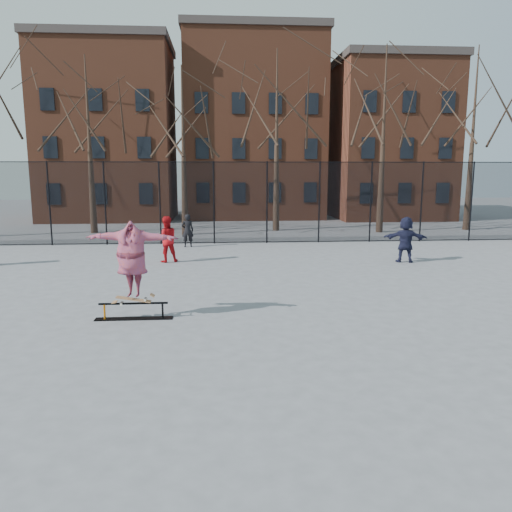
{
  "coord_description": "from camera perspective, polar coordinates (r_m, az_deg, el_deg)",
  "views": [
    {
      "loc": [
        -1.14,
        -11.43,
        3.65
      ],
      "look_at": [
        -0.19,
        1.5,
        1.37
      ],
      "focal_mm": 35.0,
      "sensor_mm": 36.0,
      "label": 1
    }
  ],
  "objects": [
    {
      "name": "rowhouses",
      "position": [
        37.55,
        -1.41,
        13.65
      ],
      "size": [
        29.0,
        7.0,
        13.0
      ],
      "color": "brown",
      "rests_on": "ground"
    },
    {
      "name": "skateboard",
      "position": [
        12.59,
        -13.81,
        -4.94
      ],
      "size": [
        0.91,
        0.22,
        0.11
      ],
      "primitive_type": null,
      "color": "#9D693E",
      "rests_on": "skate_rail"
    },
    {
      "name": "skate_rail",
      "position": [
        12.68,
        -13.8,
        -6.28
      ],
      "size": [
        1.9,
        0.29,
        0.42
      ],
      "color": "black",
      "rests_on": "ground"
    },
    {
      "name": "skater",
      "position": [
        12.38,
        -14.0,
        -0.56
      ],
      "size": [
        2.33,
        0.94,
        1.84
      ],
      "primitive_type": "imported",
      "rotation": [
        0.0,
        0.0,
        -0.15
      ],
      "color": "#6F3D99",
      "rests_on": "skateboard"
    },
    {
      "name": "bystander_navy",
      "position": [
        20.44,
        16.72,
        1.83
      ],
      "size": [
        1.75,
        0.91,
        1.81
      ],
      "primitive_type": "imported",
      "rotation": [
        0.0,
        0.0,
        2.91
      ],
      "color": "#1A1C35",
      "rests_on": "ground"
    },
    {
      "name": "bystander_black",
      "position": [
        23.65,
        -7.83,
        2.9
      ],
      "size": [
        0.59,
        0.4,
        1.55
      ],
      "primitive_type": "imported",
      "rotation": [
        0.0,
        0.0,
        3.2
      ],
      "color": "black",
      "rests_on": "ground"
    },
    {
      "name": "tree_row",
      "position": [
        28.83,
        -2.53,
        17.34
      ],
      "size": [
        33.66,
        7.46,
        10.67
      ],
      "color": "black",
      "rests_on": "ground"
    },
    {
      "name": "ground",
      "position": [
        12.05,
        1.42,
        -7.65
      ],
      "size": [
        100.0,
        100.0,
        0.0
      ],
      "primitive_type": "plane",
      "color": "slate"
    },
    {
      "name": "fence",
      "position": [
        24.51,
        -1.58,
        6.23
      ],
      "size": [
        34.03,
        0.07,
        4.0
      ],
      "color": "black",
      "rests_on": "ground"
    },
    {
      "name": "bystander_red",
      "position": [
        19.92,
        -10.22,
        1.9
      ],
      "size": [
        1.02,
        0.88,
        1.81
      ],
      "primitive_type": "imported",
      "rotation": [
        0.0,
        0.0,
        3.39
      ],
      "color": "red",
      "rests_on": "ground"
    }
  ]
}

